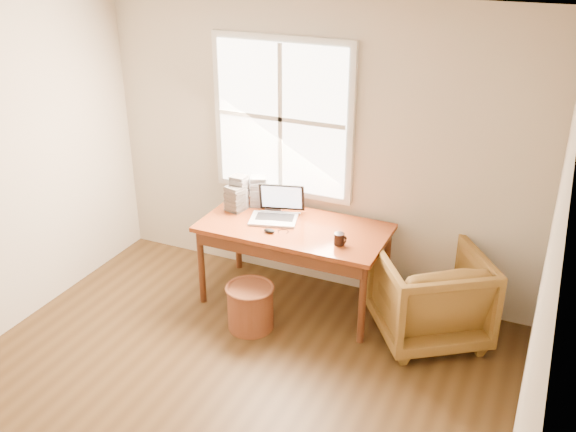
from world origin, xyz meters
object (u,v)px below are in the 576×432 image
object	(u,v)px
wicker_stool	(250,307)
coffee_mug	(339,239)
armchair	(430,295)
laptop	(273,206)
cd_stack_a	(259,191)
desk	(294,228)

from	to	relation	value
wicker_stool	coffee_mug	bearing A→B (deg)	29.37
armchair	laptop	bearing A→B (deg)	-36.00
laptop	coffee_mug	world-z (taller)	laptop
wicker_stool	cd_stack_a	world-z (taller)	cd_stack_a
laptop	armchair	bearing A→B (deg)	-17.67
coffee_mug	cd_stack_a	distance (m)	1.03
desk	wicker_stool	world-z (taller)	desk
desk	wicker_stool	bearing A→B (deg)	-107.78
laptop	wicker_stool	bearing A→B (deg)	-101.77
cd_stack_a	laptop	bearing A→B (deg)	-42.57
desk	coffee_mug	xyz separation A→B (m)	(0.47, -0.16, 0.07)
armchair	wicker_stool	size ratio (longest dim) A/B	2.20
desk	coffee_mug	world-z (taller)	coffee_mug
desk	laptop	bearing A→B (deg)	174.03
laptop	coffee_mug	bearing A→B (deg)	-31.19
armchair	cd_stack_a	distance (m)	1.77
desk	wicker_stool	size ratio (longest dim) A/B	4.19
coffee_mug	armchair	bearing A→B (deg)	5.61
armchair	coffee_mug	world-z (taller)	coffee_mug
coffee_mug	cd_stack_a	bearing A→B (deg)	150.50
armchair	laptop	world-z (taller)	laptop
armchair	cd_stack_a	world-z (taller)	cd_stack_a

